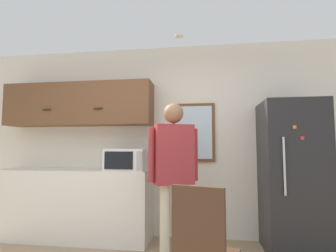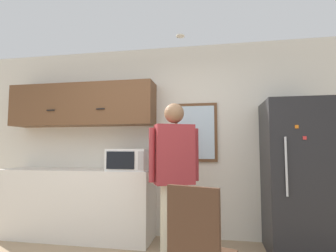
{
  "view_description": "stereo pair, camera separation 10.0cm",
  "coord_description": "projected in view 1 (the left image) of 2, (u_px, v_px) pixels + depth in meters",
  "views": [
    {
      "loc": [
        0.67,
        -1.66,
        1.24
      ],
      "look_at": [
        0.27,
        1.12,
        1.47
      ],
      "focal_mm": 28.0,
      "sensor_mm": 36.0,
      "label": 1
    },
    {
      "loc": [
        0.77,
        -1.64,
        1.24
      ],
      "look_at": [
        0.27,
        1.12,
        1.47
      ],
      "focal_mm": 28.0,
      "sensor_mm": 36.0,
      "label": 2
    }
  ],
  "objects": [
    {
      "name": "chair",
      "position": [
        203.0,
        248.0,
        1.87
      ],
      "size": [
        0.52,
        0.52,
        0.97
      ],
      "rotation": [
        0.0,
        0.0,
        2.82
      ],
      "color": "#472D1E",
      "rests_on": "ground_plane"
    },
    {
      "name": "back_wall",
      "position": [
        159.0,
        139.0,
        3.79
      ],
      "size": [
        6.0,
        0.06,
        2.7
      ],
      "color": "silver",
      "rests_on": "ground_plane"
    },
    {
      "name": "counter",
      "position": [
        73.0,
        204.0,
        3.57
      ],
      "size": [
        2.14,
        0.55,
        0.93
      ],
      "color": "silver",
      "rests_on": "ground_plane"
    },
    {
      "name": "upper_cabinets",
      "position": [
        79.0,
        105.0,
        3.78
      ],
      "size": [
        2.14,
        0.39,
        0.6
      ],
      "color": "brown"
    },
    {
      "name": "refrigerator",
      "position": [
        292.0,
        176.0,
        3.13
      ],
      "size": [
        0.69,
        0.72,
        1.79
      ],
      "color": "#232326",
      "rests_on": "ground_plane"
    },
    {
      "name": "microwave",
      "position": [
        127.0,
        160.0,
        3.46
      ],
      "size": [
        0.52,
        0.4,
        0.28
      ],
      "color": "white",
      "rests_on": "counter"
    },
    {
      "name": "person",
      "position": [
        174.0,
        162.0,
        2.99
      ],
      "size": [
        0.54,
        0.38,
        1.75
      ],
      "rotation": [
        0.0,
        0.0,
        0.42
      ],
      "color": "beige",
      "rests_on": "ground_plane"
    },
    {
      "name": "ceiling_light",
      "position": [
        179.0,
        36.0,
        3.4
      ],
      "size": [
        0.11,
        0.11,
        0.01
      ],
      "color": "white"
    },
    {
      "name": "window",
      "position": [
        194.0,
        132.0,
        3.68
      ],
      "size": [
        0.59,
        0.05,
        0.82
      ],
      "color": "brown"
    }
  ]
}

